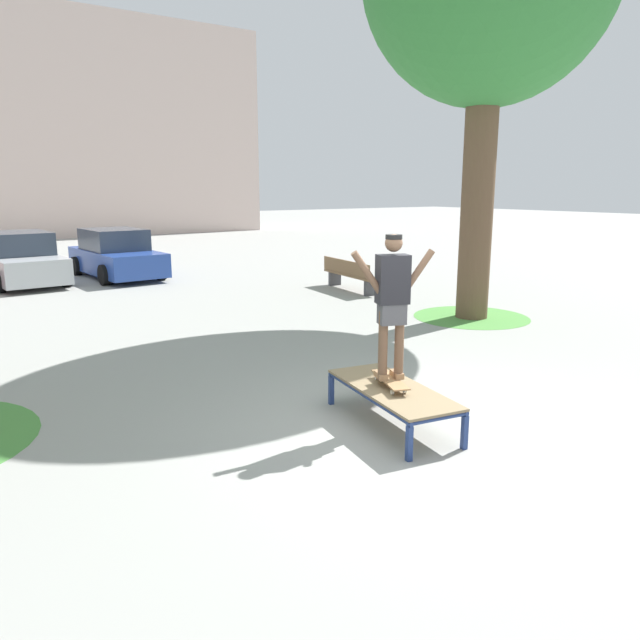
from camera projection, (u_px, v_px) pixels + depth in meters
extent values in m
plane|color=#999993|center=(419.00, 430.00, 7.01)|extent=(120.00, 120.00, 0.00)
cube|color=navy|center=(331.00, 390.00, 7.83)|extent=(0.07, 0.07, 0.38)
cube|color=navy|center=(378.00, 383.00, 8.11)|extent=(0.07, 0.07, 0.38)
cube|color=navy|center=(409.00, 444.00, 6.19)|extent=(0.07, 0.07, 0.38)
cube|color=navy|center=(465.00, 432.00, 6.48)|extent=(0.07, 0.07, 0.38)
cylinder|color=navy|center=(366.00, 396.00, 6.96)|extent=(0.37, 1.88, 0.05)
cylinder|color=navy|center=(417.00, 388.00, 7.25)|extent=(0.37, 1.88, 0.05)
cylinder|color=navy|center=(355.00, 371.00, 7.92)|extent=(0.76, 0.18, 0.05)
cylinder|color=navy|center=(438.00, 419.00, 6.29)|extent=(0.76, 0.18, 0.05)
cube|color=#847051|center=(392.00, 389.00, 7.10)|extent=(1.07, 2.00, 0.03)
cube|color=#9E754C|center=(390.00, 379.00, 7.12)|extent=(0.47, 0.82, 0.02)
cylinder|color=silver|center=(376.00, 377.00, 7.38)|extent=(0.05, 0.06, 0.06)
cylinder|color=silver|center=(388.00, 377.00, 7.42)|extent=(0.05, 0.06, 0.06)
cylinder|color=silver|center=(392.00, 392.00, 6.85)|extent=(0.05, 0.06, 0.06)
cylinder|color=silver|center=(405.00, 391.00, 6.88)|extent=(0.05, 0.06, 0.06)
cylinder|color=brown|center=(383.00, 346.00, 7.01)|extent=(0.11, 0.11, 0.82)
cube|color=#99704C|center=(381.00, 375.00, 7.14)|extent=(0.18, 0.26, 0.07)
cylinder|color=brown|center=(399.00, 345.00, 7.05)|extent=(0.11, 0.11, 0.82)
cube|color=#99704C|center=(397.00, 374.00, 7.18)|extent=(0.18, 0.26, 0.07)
cube|color=#4C4C51|center=(392.00, 314.00, 6.95)|extent=(0.35, 0.29, 0.24)
cube|color=#232328|center=(393.00, 279.00, 6.87)|extent=(0.42, 0.33, 0.56)
cylinder|color=brown|center=(368.00, 273.00, 6.78)|extent=(0.40, 0.22, 0.52)
cylinder|color=brown|center=(418.00, 272.00, 6.92)|extent=(0.40, 0.22, 0.52)
sphere|color=brown|center=(394.00, 243.00, 6.78)|extent=(0.20, 0.20, 0.20)
cylinder|color=black|center=(394.00, 237.00, 6.76)|extent=(0.19, 0.19, 0.05)
cylinder|color=brown|center=(477.00, 204.00, 12.62)|extent=(0.67, 0.67, 4.81)
cylinder|color=#519342|center=(471.00, 317.00, 13.13)|extent=(2.48, 2.48, 0.01)
cube|color=#B7BABF|center=(22.00, 266.00, 17.55)|extent=(1.93, 4.29, 0.70)
cube|color=#2D3847|center=(19.00, 243.00, 17.53)|extent=(1.67, 2.18, 0.64)
cylinder|color=black|center=(66.00, 276.00, 17.10)|extent=(0.25, 0.61, 0.60)
cylinder|color=black|center=(43.00, 267.00, 19.11)|extent=(0.25, 0.61, 0.60)
cube|color=#28479E|center=(117.00, 261.00, 18.80)|extent=(1.96, 4.30, 0.70)
cube|color=#2D3847|center=(114.00, 239.00, 18.77)|extent=(1.69, 2.19, 0.64)
cylinder|color=black|center=(161.00, 270.00, 18.36)|extent=(0.26, 0.61, 0.60)
cylinder|color=black|center=(105.00, 275.00, 17.33)|extent=(0.26, 0.61, 0.60)
cylinder|color=black|center=(129.00, 262.00, 20.36)|extent=(0.26, 0.61, 0.60)
cylinder|color=black|center=(77.00, 266.00, 19.34)|extent=(0.26, 0.61, 0.60)
cube|color=brown|center=(352.00, 275.00, 16.50)|extent=(0.72, 2.43, 0.06)
cube|color=brown|center=(346.00, 267.00, 16.36)|extent=(0.32, 2.39, 0.36)
cube|color=#424247|center=(335.00, 278.00, 17.38)|extent=(0.38, 0.12, 0.40)
cube|color=#424247|center=(371.00, 288.00, 15.72)|extent=(0.38, 0.12, 0.40)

